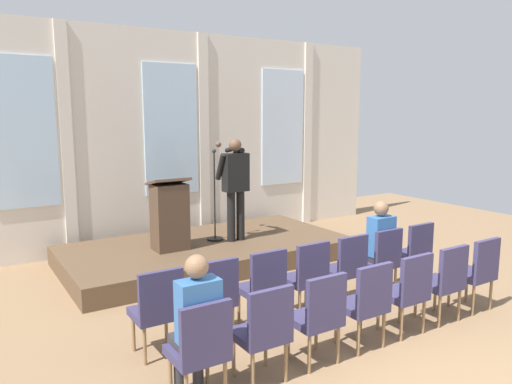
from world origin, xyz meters
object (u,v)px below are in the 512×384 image
chair_r0_c3 (307,274)px  chair_r0_c6 (414,251)px  chair_r1_c0 (201,346)px  chair_r1_c3 (366,300)px  audience_r0_c5 (378,243)px  chair_r1_c6 (477,269)px  chair_r1_c2 (319,313)px  chair_r1_c5 (444,278)px  speaker (235,182)px  audience_r1_c0 (196,320)px  mic_stand (215,221)px  chair_r0_c5 (382,258)px  chair_r0_c2 (263,284)px  chair_r0_c1 (214,294)px  chair_r0_c0 (158,307)px  chair_r1_c1 (264,328)px  chair_r1_c4 (408,289)px  chair_r0_c4 (346,265)px  lectern (170,215)px

chair_r0_c3 → chair_r0_c6: (1.90, 0.00, 0.00)m
chair_r1_c0 → chair_r1_c3: 1.90m
audience_r0_c5 → chair_r1_c6: 1.26m
chair_r1_c2 → chair_r1_c5: size_ratio=1.00×
speaker → audience_r1_c0: speaker is taller
mic_stand → chair_r0_c6: mic_stand is taller
chair_r0_c3 → chair_r0_c5: same height
chair_r0_c2 → audience_r0_c5: audience_r0_c5 is taller
mic_stand → chair_r0_c6: bearing=-58.4°
mic_stand → chair_r0_c3: size_ratio=1.65×
chair_r0_c1 → audience_r0_c5: size_ratio=0.72×
chair_r0_c2 → chair_r1_c2: size_ratio=1.00×
chair_r1_c3 → chair_r1_c5: same height
mic_stand → audience_r0_c5: size_ratio=1.19×
chair_r1_c6 → chair_r0_c0: bearing=165.4°
chair_r0_c0 → chair_r1_c6: 3.94m
audience_r0_c5 → audience_r1_c0: size_ratio=1.00×
chair_r1_c1 → chair_r1_c4: 1.90m
chair_r0_c4 → audience_r1_c0: bearing=-160.3°
chair_r1_c5 → chair_r0_c4: bearing=122.7°
chair_r1_c1 → chair_r1_c5: (2.54, 0.00, 0.00)m
chair_r0_c0 → chair_r0_c3: size_ratio=1.00×
lectern → chair_r0_c0: (-1.22, -2.63, -0.33)m
chair_r0_c4 → chair_r0_c6: 1.27m
chair_r1_c0 → chair_r1_c1: same height
chair_r0_c3 → chair_r1_c4: (0.63, -0.99, 0.00)m
chair_r1_c6 → chair_r1_c1: bearing=180.0°
chair_r0_c4 → chair_r0_c6: (1.27, 0.00, 0.00)m
chair_r1_c4 → audience_r0_c5: bearing=59.4°
audience_r0_c5 → chair_r1_c2: (-1.90, -1.07, -0.19)m
audience_r0_c5 → speaker: bearing=107.7°
chair_r0_c2 → chair_r1_c3: (0.63, -0.99, 0.00)m
mic_stand → chair_r0_c4: bearing=-81.0°
mic_stand → chair_r1_c3: mic_stand is taller
chair_r0_c1 → chair_r0_c6: bearing=0.0°
chair_r1_c5 → lectern: bearing=118.3°
lectern → audience_r1_c0: lectern is taller
chair_r1_c4 → chair_r1_c1: bearing=180.0°
chair_r0_c5 → chair_r0_c6: (0.63, 0.00, 0.00)m
lectern → chair_r0_c0: bearing=-114.9°
mic_stand → chair_r1_c2: 3.86m
mic_stand → lectern: size_ratio=1.34×
speaker → lectern: bearing=177.2°
speaker → chair_r1_c5: (0.80, -3.57, -0.78)m
audience_r1_c0 → chair_r1_c5: (3.17, -0.08, -0.19)m
chair_r0_c2 → audience_r0_c5: 1.92m
lectern → audience_r0_c5: size_ratio=0.89×
speaker → chair_r1_c6: bearing=-68.1°
chair_r0_c5 → chair_r0_c6: size_ratio=1.00×
chair_r1_c1 → chair_r1_c2: size_ratio=1.00×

